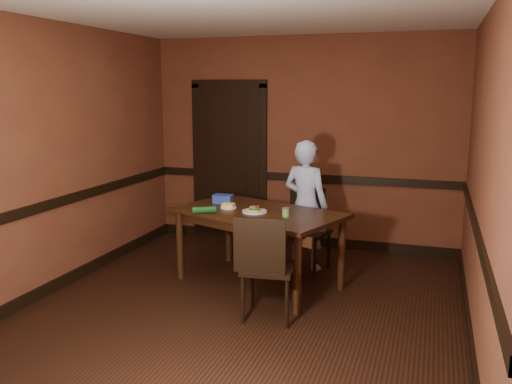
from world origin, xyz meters
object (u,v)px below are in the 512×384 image
Objects in this scene: person at (306,205)px; food_tub at (223,199)px; dining_table at (258,248)px; sandwich_plate at (255,210)px; chair_far at (307,231)px; cheese_saucer at (228,206)px; chair_near at (269,266)px; sauce_jar at (286,212)px.

person is 0.95m from food_tub.
dining_table is 0.42m from sandwich_plate.
chair_far is 5.48× the size of cheese_saucer.
sandwich_plate reaches higher than dining_table.
chair_near is at bearing 106.97° from person.
dining_table is 0.83m from person.
chair_far is at bearing 129.82° from person.
chair_far is 0.63× the size of person.
sandwich_plate is at bearing 81.23° from person.
sandwich_plate is at bearing -68.31° from chair_near.
chair_far is at bearing 13.90° from food_tub.
food_tub reaches higher than dining_table.
sandwich_plate is (-0.36, -0.76, 0.07)m from person.
chair_near reaches higher than cheese_saucer.
dining_table is at bearing 79.62° from person.
chair_near is 4.25× the size of food_tub.
sauce_jar is (-0.05, -0.74, 0.37)m from chair_far.
chair_near reaches higher than chair_far.
food_tub is at bearing -56.63° from chair_near.
chair_far is 3.68× the size of sandwich_plate.
sauce_jar reaches higher than dining_table.
sandwich_plate is at bearing -40.96° from food_tub.
person is 5.80× the size of sandwich_plate.
person is 8.65× the size of cheese_saucer.
cheese_saucer is 0.75× the size of food_tub.
person reaches higher than food_tub.
person reaches higher than dining_table.
dining_table is 9.92× the size of cheese_saucer.
sauce_jar and food_tub have the same top height.
dining_table is at bearing -71.65° from chair_near.
food_tub is at bearing 123.54° from cheese_saucer.
chair_near is at bearing -78.65° from chair_far.
chair_near is 0.71m from sauce_jar.
sauce_jar is (-0.00, -0.84, 0.10)m from person.
sandwich_plate is 1.12× the size of food_tub.
dining_table is at bearing -111.13° from chair_far.
chair_far is at bearing 86.40° from sauce_jar.
food_tub is (-0.88, -0.33, 0.37)m from chair_far.
sauce_jar is 0.39× the size of food_tub.
chair_far is at bearing 37.86° from cheese_saucer.
food_tub is at bearing 145.42° from sandwich_plate.
cheese_saucer is (-0.32, 0.09, 0.00)m from sandwich_plate.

